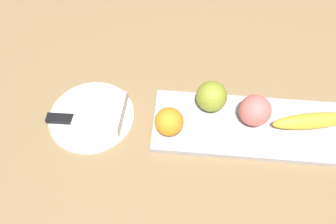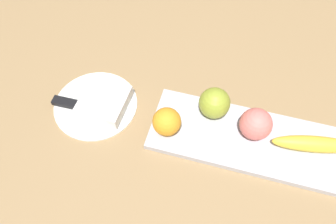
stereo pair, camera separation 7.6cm
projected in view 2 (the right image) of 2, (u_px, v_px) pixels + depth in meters
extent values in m
plane|color=#90724B|center=(233.00, 142.00, 0.77)|extent=(2.40, 2.40, 0.00)
cube|color=#B4B5C0|center=(246.00, 139.00, 0.77)|extent=(0.45, 0.17, 0.02)
sphere|color=#91A130|center=(214.00, 103.00, 0.77)|extent=(0.07, 0.07, 0.07)
ellipsoid|color=yellow|center=(315.00, 144.00, 0.73)|extent=(0.20, 0.07, 0.04)
sphere|color=orange|center=(167.00, 122.00, 0.74)|extent=(0.07, 0.07, 0.07)
sphere|color=#E47169|center=(256.00, 124.00, 0.74)|extent=(0.07, 0.07, 0.07)
cylinder|color=white|center=(96.00, 104.00, 0.82)|extent=(0.21, 0.21, 0.01)
cube|color=white|center=(104.00, 102.00, 0.80)|extent=(0.11, 0.12, 0.03)
cube|color=silver|center=(93.00, 109.00, 0.81)|extent=(0.15, 0.02, 0.00)
cube|color=black|center=(70.00, 103.00, 0.81)|extent=(0.09, 0.03, 0.01)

